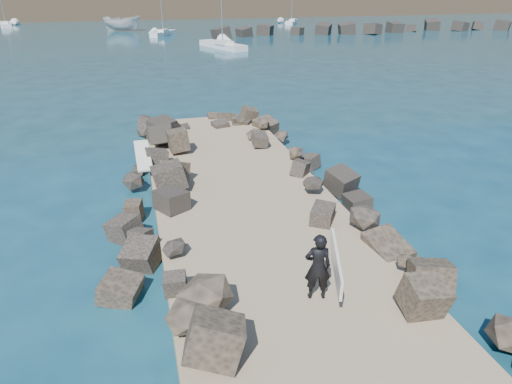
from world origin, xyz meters
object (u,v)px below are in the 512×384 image
at_px(surfboard_resting, 143,158).
at_px(surfer_with_board, 320,266).
at_px(boat_imported, 122,23).
at_px(sailboat_d, 292,22).

distance_m(surfboard_resting, surfer_with_board, 9.97).
bearing_deg(surfer_with_board, boat_imported, 93.52).
xyz_separation_m(surfboard_resting, surfer_with_board, (3.62, -9.28, 0.41)).
relative_size(surfboard_resting, boat_imported, 0.36).
relative_size(surfer_with_board, sailboat_d, 0.26).
distance_m(surfer_with_board, sailboat_d, 83.24).
distance_m(surfboard_resting, sailboat_d, 75.85).
height_order(surfer_with_board, sailboat_d, sailboat_d).
xyz_separation_m(boat_imported, surfer_with_board, (4.50, -73.17, 0.25)).
relative_size(boat_imported, surfer_with_board, 3.10).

